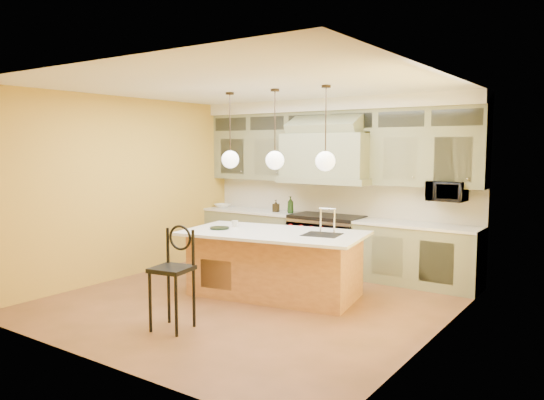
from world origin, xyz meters
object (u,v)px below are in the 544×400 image
Objects in this scene: kitchen_island at (275,263)px; microwave at (447,191)px; range at (327,243)px; counter_stool at (173,271)px.

microwave reaches higher than kitchen_island.
kitchen_island is (0.10, -1.69, -0.01)m from range.
range is 3.52m from counter_stool.
range is 2.18m from microwave.
counter_stool is (-0.18, -1.82, 0.21)m from kitchen_island.
range is 1.00× the size of counter_stool.
kitchen_island reaches higher than range.
kitchen_island is 5.02× the size of microwave.
range is at bearing 83.29° from kitchen_island.
kitchen_island is at bearing 74.46° from counter_stool.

